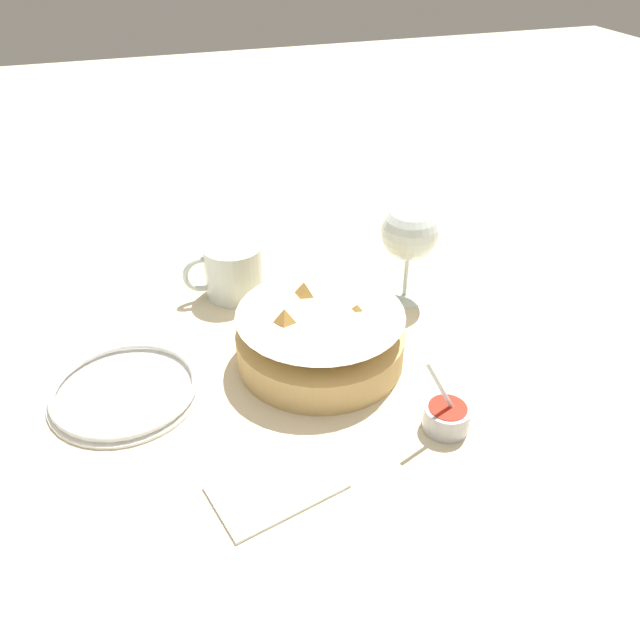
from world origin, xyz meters
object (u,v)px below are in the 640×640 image
at_px(food_basket, 320,338).
at_px(side_plate, 125,390).
at_px(sauce_cup, 446,416).
at_px(wine_glass, 410,235).
at_px(beer_mug, 233,272).

height_order(food_basket, side_plate, food_basket).
height_order(sauce_cup, wine_glass, wine_glass).
relative_size(food_basket, beer_mug, 1.81).
height_order(food_basket, sauce_cup, sauce_cup).
xyz_separation_m(food_basket, side_plate, (0.26, -0.01, -0.03)).
bearing_deg(beer_mug, wine_glass, 160.78).
xyz_separation_m(sauce_cup, beer_mug, (0.18, -0.38, 0.02)).
xyz_separation_m(food_basket, beer_mug, (0.08, -0.21, 0.00)).
distance_m(sauce_cup, wine_glass, 0.31).
distance_m(wine_glass, side_plate, 0.47).
bearing_deg(wine_glass, beer_mug, -19.22).
bearing_deg(food_basket, wine_glass, -147.50).
relative_size(food_basket, sauce_cup, 2.09).
distance_m(food_basket, wine_glass, 0.23).
bearing_deg(sauce_cup, wine_glass, -104.89).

